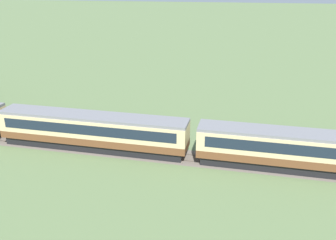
# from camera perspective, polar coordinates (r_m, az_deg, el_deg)

# --- Properties ---
(passenger_train) EXTENTS (109.98, 3.11, 3.96)m
(passenger_train) POSITION_cam_1_polar(r_m,az_deg,el_deg) (39.53, -11.66, -1.57)
(passenger_train) COLOR brown
(passenger_train) RESTS_ON ground_plane
(railway_track) EXTENTS (157.90, 3.60, 0.04)m
(railway_track) POSITION_cam_1_polar(r_m,az_deg,el_deg) (38.38, -2.67, -5.45)
(railway_track) COLOR #665B51
(railway_track) RESTS_ON ground_plane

